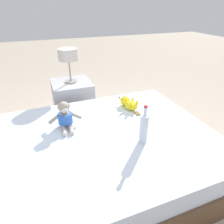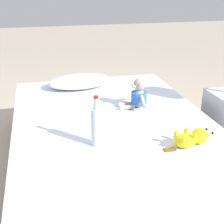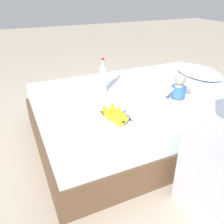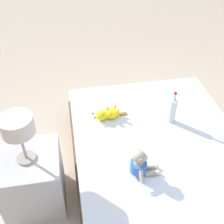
{
  "view_description": "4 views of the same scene",
  "coord_description": "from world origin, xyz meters",
  "px_view_note": "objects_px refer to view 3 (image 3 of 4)",
  "views": [
    {
      "loc": [
        -1.22,
        0.29,
        1.38
      ],
      "look_at": [
        0.16,
        -0.23,
        0.55
      ],
      "focal_mm": 31.16,
      "sensor_mm": 36.0,
      "label": 1
    },
    {
      "loc": [
        -0.49,
        -2.01,
        1.37
      ],
      "look_at": [
        0.0,
        0.0,
        0.49
      ],
      "focal_mm": 50.34,
      "sensor_mm": 36.0,
      "label": 2
    },
    {
      "loc": [
        1.69,
        -1.13,
        1.29
      ],
      "look_at": [
        0.33,
        -0.5,
        0.5
      ],
      "focal_mm": 37.13,
      "sensor_mm": 36.0,
      "label": 3
    },
    {
      "loc": [
        0.68,
        1.43,
        2.14
      ],
      "look_at": [
        0.33,
        -0.5,
        0.5
      ],
      "focal_mm": 45.41,
      "sensor_mm": 36.0,
      "label": 4
    }
  ],
  "objects_px": {
    "bed": "(144,113)",
    "glass_bottle": "(103,79)",
    "plush_yellow_creature": "(115,116)",
    "pillow": "(198,72)",
    "plush_monkey": "(178,89)"
  },
  "relations": [
    {
      "from": "plush_yellow_creature",
      "to": "glass_bottle",
      "type": "distance_m",
      "value": 0.58
    },
    {
      "from": "plush_monkey",
      "to": "pillow",
      "type": "bearing_deg",
      "value": 122.33
    },
    {
      "from": "plush_monkey",
      "to": "glass_bottle",
      "type": "distance_m",
      "value": 0.67
    },
    {
      "from": "plush_yellow_creature",
      "to": "glass_bottle",
      "type": "relative_size",
      "value": 1.03
    },
    {
      "from": "glass_bottle",
      "to": "bed",
      "type": "bearing_deg",
      "value": 63.13
    },
    {
      "from": "bed",
      "to": "pillow",
      "type": "height_order",
      "value": "pillow"
    },
    {
      "from": "bed",
      "to": "glass_bottle",
      "type": "height_order",
      "value": "glass_bottle"
    },
    {
      "from": "plush_monkey",
      "to": "plush_yellow_creature",
      "type": "bearing_deg",
      "value": -78.78
    },
    {
      "from": "bed",
      "to": "plush_monkey",
      "type": "distance_m",
      "value": 0.43
    },
    {
      "from": "plush_yellow_creature",
      "to": "pillow",
      "type": "bearing_deg",
      "value": 111.94
    },
    {
      "from": "plush_yellow_creature",
      "to": "glass_bottle",
      "type": "xyz_separation_m",
      "value": [
        -0.56,
        0.14,
        0.08
      ]
    },
    {
      "from": "bed",
      "to": "plush_yellow_creature",
      "type": "xyz_separation_m",
      "value": [
        0.37,
        -0.5,
        0.27
      ]
    },
    {
      "from": "plush_yellow_creature",
      "to": "bed",
      "type": "bearing_deg",
      "value": 127.06
    },
    {
      "from": "bed",
      "to": "plush_monkey",
      "type": "xyz_separation_m",
      "value": [
        0.24,
        0.16,
        0.32
      ]
    },
    {
      "from": "pillow",
      "to": "glass_bottle",
      "type": "xyz_separation_m",
      "value": [
        -0.06,
        -1.1,
        0.07
      ]
    }
  ]
}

